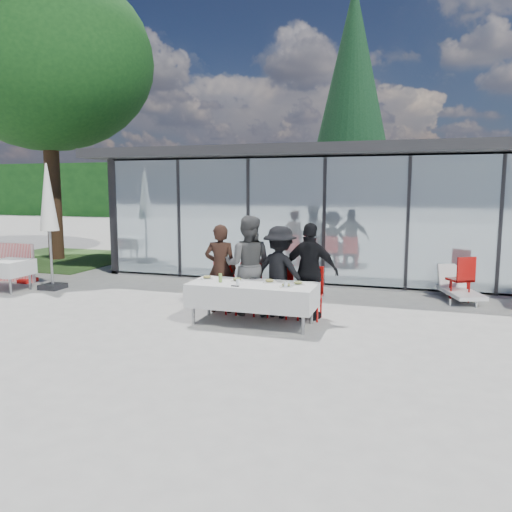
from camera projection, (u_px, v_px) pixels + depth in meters
The scene contains 27 objects.
ground at pixel (225, 326), 8.83m from camera, with size 90.00×90.00×0.00m, color #A09E97.
pavilion at pixel (379, 197), 15.63m from camera, with size 14.80×8.80×3.44m.
treeline at pixel (341, 190), 35.54m from camera, with size 62.50×2.00×4.40m.
dining_table at pixel (253, 295), 8.88m from camera, with size 2.26×0.96×0.75m.
diner_a at pixel (221, 268), 9.74m from camera, with size 0.63×0.63×1.73m, color #311D16.
diner_chair_a at pixel (222, 284), 9.86m from camera, with size 0.44×0.44×0.97m.
diner_b at pixel (248, 265), 9.56m from camera, with size 0.93×0.93×1.91m, color #535353.
diner_chair_b at pixel (249, 286), 9.68m from camera, with size 0.44×0.44×0.97m.
diner_c at pixel (280, 272), 9.38m from camera, with size 1.11×1.11×1.73m, color black.
diner_chair_c at pixel (281, 288), 9.49m from camera, with size 0.44×0.44×0.97m.
diner_d at pixel (310, 271), 9.20m from camera, with size 1.05×1.05×1.80m, color black.
diner_chair_d at pixel (311, 290), 9.32m from camera, with size 0.44×0.44×0.97m.
plate_a at pixel (207, 278), 9.25m from camera, with size 0.24×0.24×0.07m.
plate_b at pixel (237, 280), 9.04m from camera, with size 0.24×0.24×0.07m.
plate_c at pixel (269, 281), 8.90m from camera, with size 0.24×0.24×0.07m.
plate_d at pixel (298, 283), 8.70m from camera, with size 0.24×0.24×0.07m.
plate_extra at pixel (286, 286), 8.52m from camera, with size 0.24×0.24×0.07m.
juice_bottle at pixel (220, 278), 8.94m from camera, with size 0.06×0.06×0.16m, color #7EA846.
drinking_glasses at pixel (262, 283), 8.58m from camera, with size 0.92×0.10×0.10m.
folded_eyeglasses at pixel (235, 286), 8.57m from camera, with size 0.14×0.03×0.01m, color black.
spare_table_left at pixel (9, 268), 11.74m from camera, with size 0.86×0.86×0.74m.
spare_chair_b at pixel (463, 276), 10.71m from camera, with size 0.60×0.60×0.97m.
market_umbrella at pixel (48, 206), 11.78m from camera, with size 0.50×0.50×3.00m.
lounger at pixel (458, 288), 10.91m from camera, with size 0.98×1.45×0.72m.
deciduous_tree at pixel (46, 61), 16.16m from camera, with size 7.04×6.40×9.38m.
conifer_tree at pixel (352, 98), 20.12m from camera, with size 4.00×4.00×10.50m.
grass_patch at pixel (57, 259), 17.05m from camera, with size 5.00×5.00×0.02m, color #385926.
Camera 1 is at (3.13, -8.00, 2.45)m, focal length 35.00 mm.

